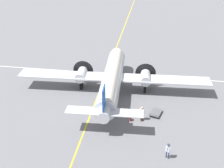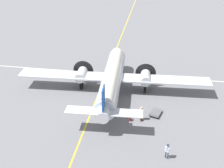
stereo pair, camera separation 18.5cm
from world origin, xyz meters
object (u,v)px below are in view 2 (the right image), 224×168
object	(u,v)px
suitcase_near_door	(141,118)
suitcase_upright_spare	(130,118)
airliner_main	(112,77)
baggage_cart	(156,113)
crew_foreground	(167,150)
passenger_boarding	(142,112)

from	to	relation	value
suitcase_near_door	suitcase_upright_spare	xyz separation A→B (m)	(-0.19, 1.22, 0.01)
suitcase_upright_spare	airliner_main	bearing A→B (deg)	27.45
suitcase_near_door	baggage_cart	xyz separation A→B (m)	(1.41, -1.63, 0.01)
crew_foreground	baggage_cart	xyz separation A→B (m)	(7.14, 1.21, -0.75)
airliner_main	passenger_boarding	distance (m)	7.12
crew_foreground	passenger_boarding	bearing A→B (deg)	-34.07
suitcase_upright_spare	baggage_cart	bearing A→B (deg)	-60.69
crew_foreground	baggage_cart	distance (m)	7.28
suitcase_near_door	baggage_cart	size ratio (longest dim) A/B	0.27
crew_foreground	suitcase_near_door	xyz separation A→B (m)	(5.73, 2.84, -0.77)
suitcase_upright_spare	baggage_cart	xyz separation A→B (m)	(1.60, -2.85, 0.01)
airliner_main	passenger_boarding	xyz separation A→B (m)	(-5.54, -4.26, -1.35)
suitcase_upright_spare	baggage_cart	size ratio (longest dim) A/B	0.28
crew_foreground	passenger_boarding	distance (m)	6.47
crew_foreground	suitcase_upright_spare	xyz separation A→B (m)	(5.54, 4.06, -0.76)
passenger_boarding	suitcase_upright_spare	xyz separation A→B (m)	(-0.29, 1.23, -0.83)
crew_foreground	airliner_main	bearing A→B (deg)	-27.98
suitcase_upright_spare	suitcase_near_door	bearing A→B (deg)	-81.20
airliner_main	baggage_cart	distance (m)	7.56
airliner_main	suitcase_near_door	bearing A→B (deg)	-145.89
airliner_main	suitcase_upright_spare	xyz separation A→B (m)	(-5.82, -3.03, -2.18)
airliner_main	crew_foreground	bearing A→B (deg)	-150.95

